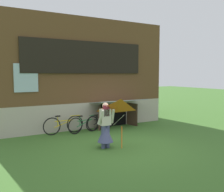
# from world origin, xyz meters

# --- Properties ---
(ground_plane) EXTENTS (60.00, 60.00, 0.00)m
(ground_plane) POSITION_xyz_m (0.00, 0.00, 0.00)
(ground_plane) COLOR #3D6B28
(log_house) EXTENTS (8.21, 6.29, 4.89)m
(log_house) POSITION_xyz_m (0.00, 5.58, 2.45)
(log_house) COLOR #ADA393
(log_house) RESTS_ON ground_plane
(person) EXTENTS (0.60, 0.52, 1.51)m
(person) POSITION_xyz_m (-0.59, 0.07, 0.63)
(person) COLOR #474C75
(person) RESTS_ON ground_plane
(kite) EXTENTS (1.19, 1.24, 1.50)m
(kite) POSITION_xyz_m (-0.36, -0.53, 1.22)
(kite) COLOR orange
(kite) RESTS_ON ground_plane
(bicycle_black) EXTENTS (1.50, 0.34, 0.70)m
(bicycle_black) POSITION_xyz_m (0.47, 2.55, 0.34)
(bicycle_black) COLOR black
(bicycle_black) RESTS_ON ground_plane
(bicycle_green) EXTENTS (1.58, 0.34, 0.73)m
(bicycle_green) POSITION_xyz_m (-0.31, 2.43, 0.36)
(bicycle_green) COLOR black
(bicycle_green) RESTS_ON ground_plane
(bicycle_yellow) EXTENTS (1.69, 0.08, 0.77)m
(bicycle_yellow) POSITION_xyz_m (-1.16, 2.62, 0.37)
(bicycle_yellow) COLOR black
(bicycle_yellow) RESTS_ON ground_plane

